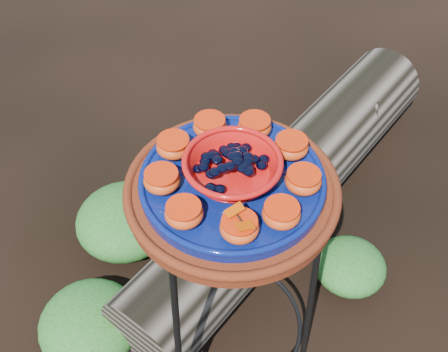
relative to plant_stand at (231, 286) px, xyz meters
name	(u,v)px	position (x,y,z in m)	size (l,w,h in m)	color
ground	(230,347)	(0.00, 0.00, -0.35)	(60.00, 60.00, 0.00)	black
plant_stand	(231,286)	(0.00, 0.00, 0.00)	(0.44, 0.44, 0.70)	black
terracotta_saucer	(232,192)	(0.00, 0.00, 0.37)	(0.44, 0.44, 0.04)	#3C1705
cobalt_plate	(232,182)	(0.00, 0.00, 0.40)	(0.38, 0.38, 0.03)	#000C47
red_bowl	(232,169)	(0.00, 0.00, 0.44)	(0.19, 0.19, 0.05)	red
glass_gems	(233,156)	(0.00, 0.00, 0.48)	(0.15, 0.15, 0.03)	black
orange_half_0	(239,228)	(-0.04, -0.13, 0.43)	(0.07, 0.07, 0.04)	red
orange_half_1	(281,214)	(0.04, -0.14, 0.43)	(0.07, 0.07, 0.04)	red
orange_half_2	(303,181)	(0.12, -0.08, 0.43)	(0.07, 0.07, 0.04)	red
orange_half_3	(291,147)	(0.14, 0.02, 0.43)	(0.07, 0.07, 0.04)	red
orange_half_4	(255,127)	(0.10, 0.10, 0.43)	(0.07, 0.07, 0.04)	red
orange_half_5	(210,126)	(0.01, 0.14, 0.43)	(0.07, 0.07, 0.04)	red
orange_half_6	(174,146)	(-0.09, 0.11, 0.43)	(0.07, 0.07, 0.04)	red
orange_half_7	(162,180)	(-0.14, 0.03, 0.43)	(0.07, 0.07, 0.04)	red
orange_half_8	(184,213)	(-0.13, -0.06, 0.43)	(0.07, 0.07, 0.04)	red
butterfly	(240,219)	(-0.04, -0.13, 0.46)	(0.07, 0.05, 0.01)	#CB3F00
driftwood_log	(288,184)	(0.40, 0.42, -0.21)	(1.51, 0.40, 0.28)	black
foliage_left	(89,323)	(-0.37, 0.20, -0.27)	(0.30, 0.30, 0.15)	#174C14
foliage_right	(350,265)	(0.46, 0.08, -0.29)	(0.24, 0.24, 0.12)	#174C14
foliage_back	(125,219)	(-0.17, 0.53, -0.27)	(0.34, 0.34, 0.17)	#174C14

